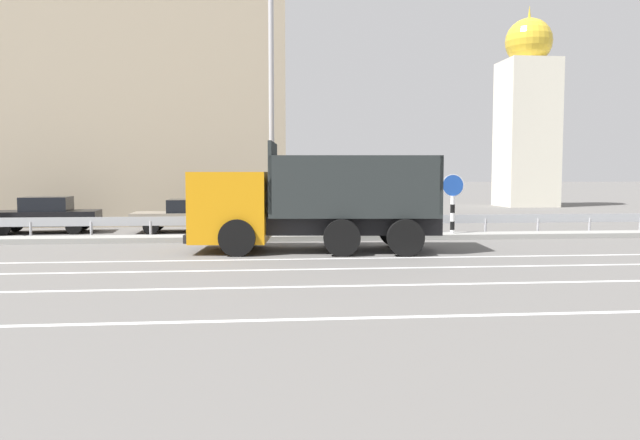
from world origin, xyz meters
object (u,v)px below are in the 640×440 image
Objects in this scene: median_road_sign at (453,204)px; parked_car_2 at (44,215)px; parked_car_3 at (190,215)px; church_tower at (527,115)px; street_lamp_1 at (272,92)px; dump_truck at (285,210)px; parked_car_4 at (332,214)px.

median_road_sign reaches higher than parked_car_2.
parked_car_3 is 28.58m from church_tower.
dump_truck is at bearing -84.01° from street_lamp_1.
parked_car_3 is at bearing 160.18° from median_road_sign.
church_tower is (16.02, 18.07, 5.73)m from parked_car_4.
street_lamp_1 is 0.65× the size of church_tower.
church_tower is (27.27, 17.55, 5.73)m from parked_car_2.
dump_truck is at bearing -152.49° from parked_car_3.
parked_car_3 is (5.60, -0.16, -0.05)m from parked_car_2.
median_road_sign reaches higher than parked_car_4.
median_road_sign reaches higher than parked_car_3.
church_tower reaches higher than parked_car_4.
dump_truck reaches higher than parked_car_4.
street_lamp_1 is at bearing 11.60° from dump_truck.
street_lamp_1 reaches higher than dump_truck.
dump_truck is 6.82m from median_road_sign.
parked_car_3 is (-9.62, 3.47, -0.58)m from median_road_sign.
street_lamp_1 is 28.25m from church_tower.
median_road_sign is 0.25× the size of street_lamp_1.
median_road_sign is (6.12, 3.03, 0.01)m from dump_truck.
parked_car_4 is (11.25, -0.52, -0.00)m from parked_car_2.
parked_car_3 is at bearing 81.55° from parked_car_4.
church_tower is (12.06, 21.17, 5.20)m from median_road_sign.
parked_car_4 is 24.82m from church_tower.
church_tower reaches higher than dump_truck.
parked_car_2 is at bearing 82.57° from parked_car_4.
street_lamp_1 is 6.55m from parked_car_3.
church_tower is (18.48, 21.33, 1.36)m from street_lamp_1.
median_road_sign is 0.16× the size of church_tower.
parked_car_2 is at bearing 59.46° from dump_truck.
parked_car_3 is at bearing -140.76° from church_tower.
median_road_sign is 24.91m from church_tower.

